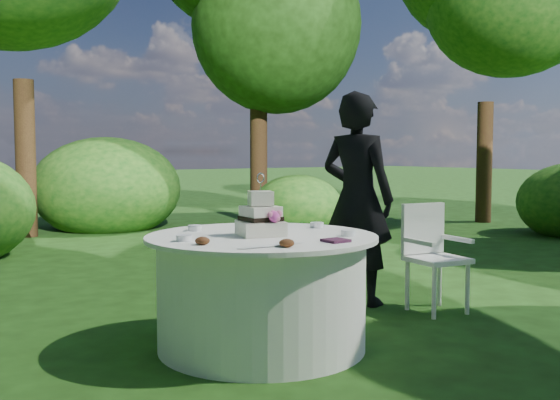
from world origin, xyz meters
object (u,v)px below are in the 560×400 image
object	(u,v)px
table	(262,291)
cake	(261,219)
guest	(357,199)
chair	(431,249)
napkins	(336,240)

from	to	relation	value
table	cake	xyz separation A→B (m)	(-0.02, -0.02, 0.50)
guest	cake	world-z (taller)	guest
guest	chair	xyz separation A→B (m)	(0.34, -0.55, -0.40)
cake	napkins	bearing A→B (deg)	-67.31
guest	chair	world-z (taller)	guest
table	cake	bearing A→B (deg)	-129.51
cake	chair	world-z (taller)	cake
guest	table	xyz separation A→B (m)	(-1.40, -0.63, -0.53)
table	guest	bearing A→B (deg)	24.37
napkins	table	distance (m)	0.70
table	chair	bearing A→B (deg)	2.73
napkins	guest	world-z (taller)	guest
napkins	cake	size ratio (longest dim) A/B	0.34
table	chair	size ratio (longest dim) A/B	1.75
napkins	chair	xyz separation A→B (m)	(1.54, 0.62, -0.26)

